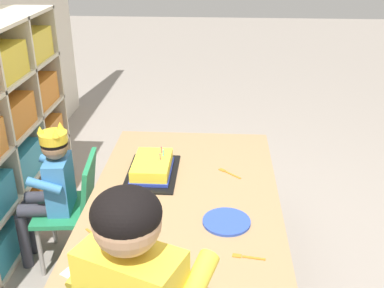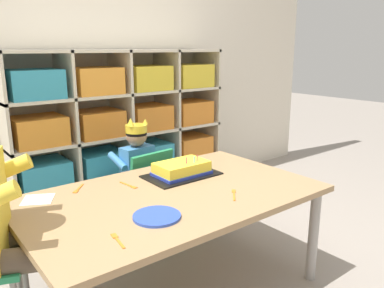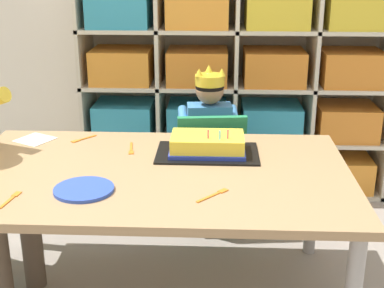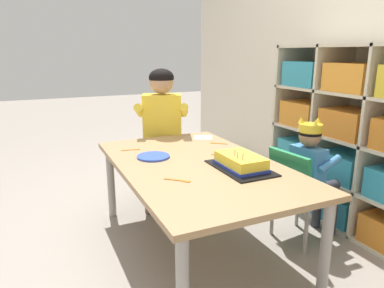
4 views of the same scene
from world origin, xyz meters
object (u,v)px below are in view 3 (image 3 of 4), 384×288
object	(u,v)px
birthday_cake_on_tray	(207,146)
paper_plate_stack	(84,189)
child_with_crown	(209,127)
fork_near_cake_tray	(214,195)
fork_scattered_mid_table	(131,149)
fork_near_child_seat	(11,199)
fork_beside_plate_stack	(82,139)
classroom_chair_blue	(210,161)
activity_table	(155,183)

from	to	relation	value
birthday_cake_on_tray	paper_plate_stack	world-z (taller)	birthday_cake_on_tray
child_with_crown	fork_near_cake_tray	xyz separation A→B (m)	(0.03, -0.91, 0.06)
fork_scattered_mid_table	fork_near_child_seat	bearing A→B (deg)	138.40
fork_beside_plate_stack	child_with_crown	bearing A→B (deg)	-13.54
fork_beside_plate_stack	fork_near_child_seat	world-z (taller)	same
fork_near_child_seat	paper_plate_stack	bearing A→B (deg)	116.84
fork_near_cake_tray	fork_near_child_seat	bearing A→B (deg)	-42.01
fork_scattered_mid_table	fork_near_cake_tray	distance (m)	0.54
classroom_chair_blue	fork_near_cake_tray	size ratio (longest dim) A/B	5.31
fork_near_cake_tray	activity_table	bearing A→B (deg)	-90.20
activity_table	fork_near_child_seat	world-z (taller)	fork_near_child_seat
fork_beside_plate_stack	fork_near_child_seat	distance (m)	0.60
child_with_crown	fork_near_cake_tray	size ratio (longest dim) A/B	6.97
fork_scattered_mid_table	birthday_cake_on_tray	bearing A→B (deg)	-105.14
child_with_crown	fork_near_child_seat	size ratio (longest dim) A/B	6.34
birthday_cake_on_tray	fork_near_cake_tray	world-z (taller)	birthday_cake_on_tray
fork_near_child_seat	birthday_cake_on_tray	bearing A→B (deg)	133.85
activity_table	birthday_cake_on_tray	bearing A→B (deg)	42.94
birthday_cake_on_tray	paper_plate_stack	size ratio (longest dim) A/B	1.99
fork_near_cake_tray	fork_near_child_seat	distance (m)	0.66
paper_plate_stack	fork_near_cake_tray	world-z (taller)	paper_plate_stack
paper_plate_stack	fork_scattered_mid_table	size ratio (longest dim) A/B	1.49
child_with_crown	activity_table	bearing A→B (deg)	69.19
fork_near_child_seat	fork_near_cake_tray	bearing A→B (deg)	103.83
child_with_crown	fork_near_cake_tray	world-z (taller)	child_with_crown
activity_table	child_with_crown	world-z (taller)	child_with_crown
paper_plate_stack	fork_near_child_seat	xyz separation A→B (m)	(-0.22, -0.07, -0.00)
birthday_cake_on_tray	fork_beside_plate_stack	bearing A→B (deg)	164.41
classroom_chair_blue	fork_scattered_mid_table	bearing A→B (deg)	44.69
activity_table	fork_beside_plate_stack	size ratio (longest dim) A/B	13.86
activity_table	fork_scattered_mid_table	size ratio (longest dim) A/B	10.59
classroom_chair_blue	paper_plate_stack	xyz separation A→B (m)	(-0.41, -0.79, 0.20)
fork_beside_plate_stack	fork_near_cake_tray	bearing A→B (deg)	-92.18
fork_scattered_mid_table	fork_near_child_seat	xyz separation A→B (m)	(-0.32, -0.48, 0.00)
classroom_chair_blue	birthday_cake_on_tray	bearing A→B (deg)	83.26
fork_near_cake_tray	fork_near_child_seat	world-z (taller)	same
paper_plate_stack	fork_scattered_mid_table	xyz separation A→B (m)	(0.10, 0.41, -0.00)
activity_table	fork_near_child_seat	xyz separation A→B (m)	(-0.44, -0.27, 0.05)
child_with_crown	fork_near_child_seat	bearing A→B (deg)	51.40
child_with_crown	birthday_cake_on_tray	distance (m)	0.54
activity_table	classroom_chair_blue	xyz separation A→B (m)	(0.20, 0.60, -0.14)
activity_table	classroom_chair_blue	size ratio (longest dim) A/B	2.37
birthday_cake_on_tray	fork_near_child_seat	world-z (taller)	birthday_cake_on_tray
paper_plate_stack	fork_beside_plate_stack	distance (m)	0.54
classroom_chair_blue	fork_near_cake_tray	world-z (taller)	classroom_chair_blue
fork_beside_plate_stack	paper_plate_stack	bearing A→B (deg)	-124.90
child_with_crown	fork_beside_plate_stack	distance (m)	0.66
birthday_cake_on_tray	fork_scattered_mid_table	xyz separation A→B (m)	(-0.31, 0.04, -0.03)
activity_table	fork_scattered_mid_table	bearing A→B (deg)	118.80
birthday_cake_on_tray	fork_near_cake_tray	bearing A→B (deg)	-85.50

